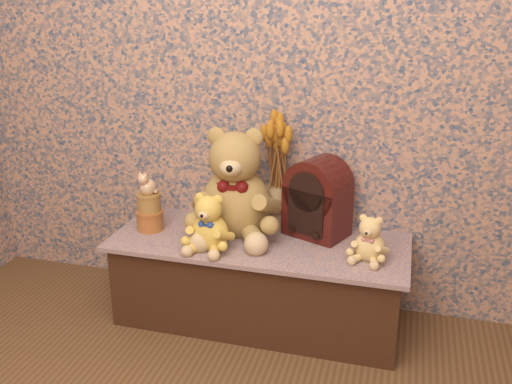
% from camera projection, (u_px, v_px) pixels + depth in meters
% --- Properties ---
extents(display_shelf, '(1.30, 0.52, 0.40)m').
position_uv_depth(display_shelf, '(259.00, 280.00, 2.53)').
color(display_shelf, '#3D4B7D').
rests_on(display_shelf, ground).
extents(teddy_large, '(0.48, 0.54, 0.52)m').
position_uv_depth(teddy_large, '(236.00, 177.00, 2.47)').
color(teddy_large, '#AB8642').
rests_on(teddy_large, display_shelf).
extents(teddy_medium, '(0.22, 0.26, 0.26)m').
position_uv_depth(teddy_medium, '(210.00, 219.00, 2.35)').
color(teddy_medium, gold).
rests_on(teddy_medium, display_shelf).
extents(teddy_small, '(0.20, 0.22, 0.20)m').
position_uv_depth(teddy_small, '(370.00, 236.00, 2.26)').
color(teddy_small, '#DDBF69').
rests_on(teddy_small, display_shelf).
extents(cathedral_radio, '(0.31, 0.27, 0.36)m').
position_uv_depth(cathedral_radio, '(318.00, 197.00, 2.47)').
color(cathedral_radio, '#340D09').
rests_on(cathedral_radio, display_shelf).
extents(ceramic_vase, '(0.13, 0.13, 0.19)m').
position_uv_depth(ceramic_vase, '(278.00, 206.00, 2.58)').
color(ceramic_vase, tan).
rests_on(ceramic_vase, display_shelf).
extents(dried_stalks, '(0.30, 0.30, 0.45)m').
position_uv_depth(dried_stalks, '(279.00, 138.00, 2.48)').
color(dried_stalks, '#B76F1D').
rests_on(dried_stalks, ceramic_vase).
extents(biscuit_tin_lower, '(0.15, 0.15, 0.09)m').
position_uv_depth(biscuit_tin_lower, '(150.00, 220.00, 2.56)').
color(biscuit_tin_lower, gold).
rests_on(biscuit_tin_lower, display_shelf).
extents(biscuit_tin_upper, '(0.13, 0.13, 0.08)m').
position_uv_depth(biscuit_tin_upper, '(149.00, 203.00, 2.54)').
color(biscuit_tin_upper, tan).
rests_on(biscuit_tin_upper, biscuit_tin_lower).
extents(cat_figurine, '(0.10, 0.11, 0.12)m').
position_uv_depth(cat_figurine, '(148.00, 182.00, 2.50)').
color(cat_figurine, silver).
rests_on(cat_figurine, biscuit_tin_upper).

